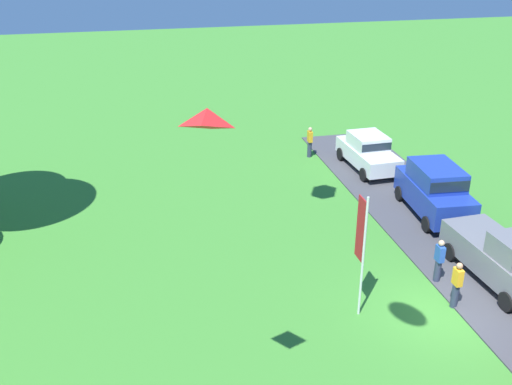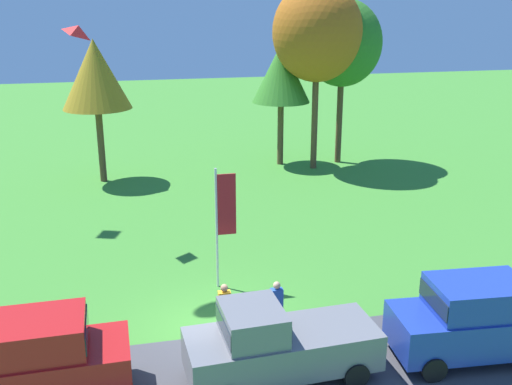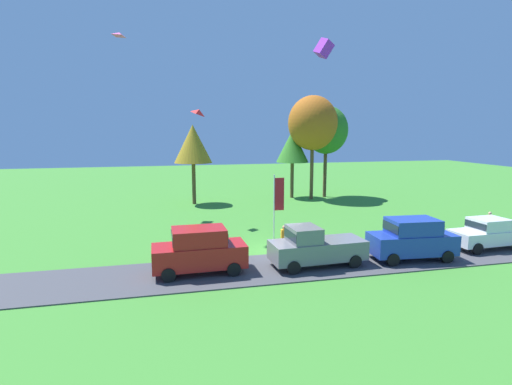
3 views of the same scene
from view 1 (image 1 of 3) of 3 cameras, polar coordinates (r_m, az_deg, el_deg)
name	(u,v)px [view 1 (image 1 of 3)]	position (r m, az deg, el deg)	size (l,w,h in m)	color
ground_plane	(443,315)	(21.15, 17.40, -11.05)	(120.00, 120.00, 0.00)	#3D842D
car_pickup_by_flagpole	(506,257)	(22.93, 22.69, -5.69)	(5.08, 2.24, 2.14)	slate
car_suv_far_end	(435,188)	(27.16, 16.67, 0.40)	(4.73, 2.32, 2.28)	#1E389E
car_sedan_near_entrance	(368,151)	(31.61, 10.62, 3.95)	(4.47, 2.10, 1.84)	white
person_watching_sky	(310,142)	(32.97, 5.14, 4.83)	(0.36, 0.24, 1.71)	#2D334C
person_on_lawn	(439,261)	(22.36, 17.03, -6.25)	(0.36, 0.24, 1.71)	#2D334C
person_beside_suv	(457,285)	(21.18, 18.56, -8.32)	(0.36, 0.24, 1.71)	#2D334C
flag_banner	(362,239)	(19.29, 10.03, -4.37)	(0.71, 0.08, 4.28)	silver
kite_diamond_near_flag	(207,117)	(11.67, -4.66, 7.16)	(0.80, 0.84, 0.37)	red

